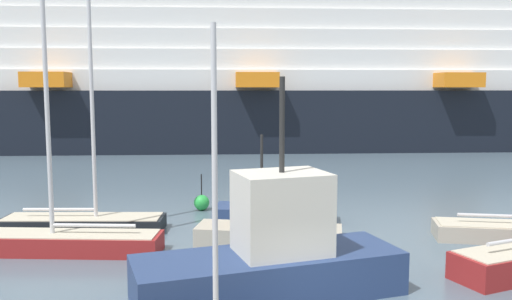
{
  "coord_description": "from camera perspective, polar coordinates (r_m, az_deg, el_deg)",
  "views": [
    {
      "loc": [
        -3.73,
        -12.48,
        6.29
      ],
      "look_at": [
        0.0,
        16.48,
        2.93
      ],
      "focal_mm": 38.03,
      "sensor_mm": 36.0,
      "label": 1
    }
  ],
  "objects": [
    {
      "name": "channel_buoy_1",
      "position": [
        28.19,
        -5.74,
        -5.51
      ],
      "size": [
        0.8,
        0.8,
        1.89
      ],
      "color": "green",
      "rests_on": "ground_plane"
    },
    {
      "name": "channel_buoy_0",
      "position": [
        28.28,
        -0.99,
        -5.72
      ],
      "size": [
        0.52,
        0.52,
        1.22
      ],
      "color": "green",
      "rests_on": "ground_plane"
    },
    {
      "name": "fishing_boat_2",
      "position": [
        25.71,
        2.2,
        -6.02
      ],
      "size": [
        5.95,
        3.25,
        3.95
      ],
      "rotation": [
        0.0,
        0.0,
        -0.25
      ],
      "color": "navy",
      "rests_on": "ground_plane"
    },
    {
      "name": "sailboat_4",
      "position": [
        25.32,
        -17.69,
        -6.93
      ],
      "size": [
        7.25,
        2.65,
        10.9
      ],
      "rotation": [
        0.0,
        0.0,
        -0.12
      ],
      "color": "black",
      "rests_on": "ground_plane"
    },
    {
      "name": "fishing_boat_0",
      "position": [
        21.09,
        1.11,
        -8.26
      ],
      "size": [
        5.82,
        3.15,
        4.51
      ],
      "rotation": [
        0.0,
        0.0,
        2.87
      ],
      "color": "#BCB29E",
      "rests_on": "ground_plane"
    },
    {
      "name": "sailboat_2",
      "position": [
        22.16,
        -19.26,
        -8.65
      ],
      "size": [
        7.31,
        2.83,
        12.36
      ],
      "rotation": [
        0.0,
        0.0,
        2.97
      ],
      "color": "maroon",
      "rests_on": "ground_plane"
    },
    {
      "name": "cruise_ship",
      "position": [
        59.03,
        -9.94,
        7.05
      ],
      "size": [
        110.43,
        23.04,
        21.38
      ],
      "rotation": [
        0.0,
        0.0,
        -0.07
      ],
      "color": "black",
      "rests_on": "ground_plane"
    },
    {
      "name": "fishing_boat_3",
      "position": [
        16.66,
        1.78,
        -10.98
      ],
      "size": [
        8.48,
        4.26,
        6.62
      ],
      "rotation": [
        0.0,
        0.0,
        0.21
      ],
      "color": "navy",
      "rests_on": "ground_plane"
    }
  ]
}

